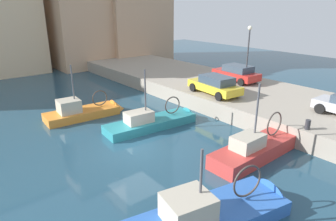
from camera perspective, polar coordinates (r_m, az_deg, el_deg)
The scene contains 10 objects.
water_surface at distance 16.93m, azimuth -6.39°, elevation -7.33°, with size 80.00×80.00×0.00m, color navy.
quay_wall at distance 24.39m, azimuth 16.78°, elevation 1.98°, with size 9.00×56.00×1.20m, color #9E9384.
fishing_boat_orange at distance 22.33m, azimuth -15.20°, elevation -0.71°, with size 5.98×2.40×4.70m.
fishing_boat_blue at distance 11.91m, azimuth 9.43°, elevation -19.69°, with size 7.25×3.31×4.14m.
fishing_boat_red at distance 16.79m, azimuth 16.81°, elevation -7.89°, with size 6.56×1.93×4.84m.
fishing_boat_teal at distance 19.84m, azimuth -2.33°, elevation -2.71°, with size 7.08×2.43×4.72m.
parked_car_yellow at distance 22.84m, azimuth 9.01°, elevation 4.89°, with size 2.34×4.51×1.44m.
parked_car_red at distance 27.24m, azimuth 12.97°, elevation 7.02°, with size 2.23×4.29×1.44m.
mooring_bollard_mid at distance 17.91m, azimuth 25.19°, elevation -2.47°, with size 0.28×0.28×0.55m, color #2D2D33.
quay_streetlamp at distance 26.14m, azimuth 15.16°, elevation 11.95°, with size 0.36×0.36×4.83m.
Camera 1 is at (-8.04, -12.80, 7.63)m, focal length 31.83 mm.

